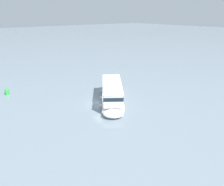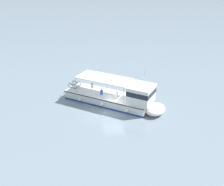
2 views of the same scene
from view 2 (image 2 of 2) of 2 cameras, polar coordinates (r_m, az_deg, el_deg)
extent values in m
plane|color=gray|center=(32.15, 0.24, -3.75)|extent=(400.00, 400.00, 0.00)
cube|color=white|center=(33.90, -0.90, -1.10)|extent=(10.61, 8.95, 1.10)
ellipsoid|color=white|center=(31.73, 9.01, -3.37)|extent=(3.51, 3.67, 1.01)
cube|color=navy|center=(34.10, -0.89, -1.78)|extent=(10.64, 8.98, 0.16)
cube|color=#2D2D33|center=(33.69, -0.90, -0.39)|extent=(10.65, 9.00, 0.10)
cube|color=white|center=(31.59, 6.12, -0.28)|extent=(3.70, 3.73, 1.90)
cube|color=#19232D|center=(31.45, 6.15, 0.27)|extent=(3.77, 3.80, 0.56)
cube|color=white|center=(31.17, 6.20, 1.40)|extent=(3.93, 3.95, 0.12)
cube|color=white|center=(33.04, -1.62, 3.11)|extent=(7.15, 6.33, 0.10)
cylinder|color=silver|center=(33.26, 4.45, 1.23)|extent=(0.08, 0.08, 2.00)
cylinder|color=silver|center=(30.99, 2.44, -0.57)|extent=(0.08, 0.08, 2.00)
cylinder|color=silver|center=(36.07, -5.07, 3.16)|extent=(0.08, 0.08, 2.00)
cylinder|color=silver|center=(34.00, -7.51, 1.63)|extent=(0.08, 0.08, 2.00)
cylinder|color=silver|center=(30.63, 6.83, 3.28)|extent=(0.06, 0.06, 2.20)
sphere|color=white|center=(31.17, 3.06, -3.75)|extent=(0.36, 0.36, 0.36)
sphere|color=white|center=(32.49, -2.24, -2.45)|extent=(0.36, 0.36, 0.36)
sphere|color=white|center=(33.99, -6.79, -1.32)|extent=(0.36, 0.36, 0.36)
torus|color=black|center=(36.07, -6.94, 1.91)|extent=(0.57, 0.44, 0.66)
torus|color=black|center=(36.44, -7.85, 2.11)|extent=(0.57, 0.44, 0.66)
cylinder|color=#232328|center=(36.21, -7.41, 2.19)|extent=(0.60, 0.46, 0.06)
torus|color=black|center=(35.40, -7.75, 1.40)|extent=(0.57, 0.44, 0.66)
torus|color=black|center=(35.78, -8.67, 1.61)|extent=(0.57, 0.44, 0.66)
cylinder|color=#1E478C|center=(35.54, -8.23, 1.68)|extent=(0.60, 0.46, 0.06)
cube|color=white|center=(34.83, -4.17, 1.40)|extent=(0.37, 0.39, 0.52)
sphere|color=#9E7051|center=(34.68, -4.19, 1.96)|extent=(0.20, 0.20, 0.20)
cube|color=#2D4CA5|center=(33.10, -2.18, 0.14)|extent=(0.37, 0.39, 0.52)
sphere|color=tan|center=(32.94, -2.19, 0.73)|extent=(0.20, 0.20, 0.20)
cube|color=white|center=(32.41, 1.01, -0.41)|extent=(0.37, 0.39, 0.52)
sphere|color=tan|center=(32.25, 1.01, 0.18)|extent=(0.20, 0.20, 0.20)
camera|label=1|loc=(30.70, 61.84, 8.22)|focal=33.13mm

